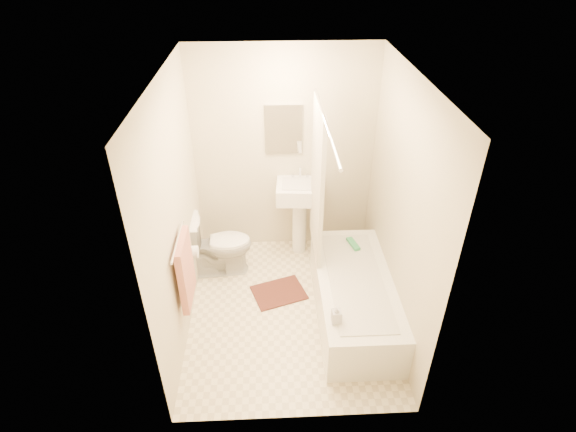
{
  "coord_description": "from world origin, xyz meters",
  "views": [
    {
      "loc": [
        -0.17,
        -3.34,
        3.36
      ],
      "look_at": [
        0.0,
        0.25,
        1.0
      ],
      "focal_mm": 28.0,
      "sensor_mm": 36.0,
      "label": 1
    }
  ],
  "objects_px": {
    "sink": "(300,215)",
    "soap_bottle": "(337,314)",
    "toilet": "(219,245)",
    "bathtub": "(354,297)",
    "bath_mat": "(279,292)"
  },
  "relations": [
    {
      "from": "sink",
      "to": "soap_bottle",
      "type": "height_order",
      "value": "sink"
    },
    {
      "from": "bathtub",
      "to": "toilet",
      "type": "bearing_deg",
      "value": 151.54
    },
    {
      "from": "toilet",
      "to": "bathtub",
      "type": "xyz_separation_m",
      "value": [
        1.39,
        -0.75,
        -0.13
      ]
    },
    {
      "from": "sink",
      "to": "bath_mat",
      "type": "bearing_deg",
      "value": -105.6
    },
    {
      "from": "bathtub",
      "to": "bath_mat",
      "type": "distance_m",
      "value": 0.84
    },
    {
      "from": "sink",
      "to": "soap_bottle",
      "type": "xyz_separation_m",
      "value": [
        0.21,
        -1.62,
        0.04
      ]
    },
    {
      "from": "sink",
      "to": "bath_mat",
      "type": "xyz_separation_m",
      "value": [
        -0.27,
        -0.75,
        -0.5
      ]
    },
    {
      "from": "bath_mat",
      "to": "soap_bottle",
      "type": "height_order",
      "value": "soap_bottle"
    },
    {
      "from": "toilet",
      "to": "soap_bottle",
      "type": "distance_m",
      "value": 1.73
    },
    {
      "from": "sink",
      "to": "bathtub",
      "type": "bearing_deg",
      "value": -62.26
    },
    {
      "from": "toilet",
      "to": "bath_mat",
      "type": "height_order",
      "value": "toilet"
    },
    {
      "from": "soap_bottle",
      "to": "toilet",
      "type": "bearing_deg",
      "value": 130.96
    },
    {
      "from": "toilet",
      "to": "bathtub",
      "type": "height_order",
      "value": "toilet"
    },
    {
      "from": "sink",
      "to": "bath_mat",
      "type": "height_order",
      "value": "sink"
    },
    {
      "from": "sink",
      "to": "soap_bottle",
      "type": "bearing_deg",
      "value": -78.61
    }
  ]
}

